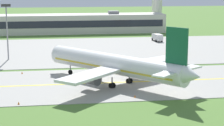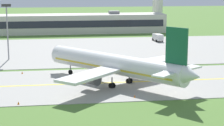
{
  "view_description": "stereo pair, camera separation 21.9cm",
  "coord_description": "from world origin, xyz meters",
  "px_view_note": "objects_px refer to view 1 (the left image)",
  "views": [
    {
      "loc": [
        -13.75,
        -83.23,
        20.76
      ],
      "look_at": [
        -1.24,
        1.02,
        4.0
      ],
      "focal_mm": 67.69,
      "sensor_mm": 36.0,
      "label": 1
    },
    {
      "loc": [
        -13.54,
        -83.26,
        20.76
      ],
      "look_at": [
        -1.24,
        1.02,
        4.0
      ],
      "focal_mm": 67.69,
      "sensor_mm": 36.0,
      "label": 2
    }
  ],
  "objects_px": {
    "service_truck_baggage": "(176,49)",
    "airplane_lead": "(115,65)",
    "service_truck_catering": "(157,37)",
    "apron_light_mast": "(7,25)"
  },
  "relations": [
    {
      "from": "airplane_lead",
      "to": "service_truck_catering",
      "type": "relative_size",
      "value": 5.36
    },
    {
      "from": "airplane_lead",
      "to": "service_truck_baggage",
      "type": "bearing_deg",
      "value": 55.17
    },
    {
      "from": "airplane_lead",
      "to": "service_truck_catering",
      "type": "xyz_separation_m",
      "value": [
        23.78,
        58.32,
        -2.6
      ]
    },
    {
      "from": "apron_light_mast",
      "to": "service_truck_baggage",
      "type": "bearing_deg",
      "value": 1.97
    },
    {
      "from": "airplane_lead",
      "to": "service_truck_baggage",
      "type": "xyz_separation_m",
      "value": [
        22.7,
        32.63,
        -2.6
      ]
    },
    {
      "from": "airplane_lead",
      "to": "service_truck_catering",
      "type": "distance_m",
      "value": 63.03
    },
    {
      "from": "airplane_lead",
      "to": "service_truck_catering",
      "type": "height_order",
      "value": "airplane_lead"
    },
    {
      "from": "service_truck_baggage",
      "to": "apron_light_mast",
      "type": "height_order",
      "value": "apron_light_mast"
    },
    {
      "from": "service_truck_baggage",
      "to": "airplane_lead",
      "type": "bearing_deg",
      "value": -124.83
    },
    {
      "from": "airplane_lead",
      "to": "apron_light_mast",
      "type": "bearing_deg",
      "value": 127.56
    }
  ]
}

